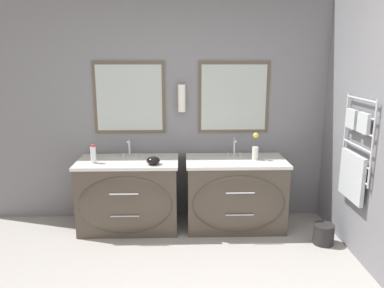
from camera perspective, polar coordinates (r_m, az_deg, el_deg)
The scene contains 10 objects.
wall_back at distance 4.32m, azimuth -1.02°, elevation 5.50°, with size 4.83×0.17×2.60m.
wall_right at distance 3.58m, azimuth 26.57°, elevation 2.39°, with size 0.13×4.14×2.60m.
vanity_left at distance 4.21m, azimuth -9.63°, elevation -7.62°, with size 1.09×0.67×0.78m.
vanity_right at distance 4.21m, azimuth 6.65°, elevation -7.53°, with size 1.09×0.67×0.78m.
faucet_left at distance 4.24m, azimuth -9.54°, elevation -0.65°, with size 0.17×0.13×0.20m.
faucet_right at distance 4.24m, azimuth 6.48°, elevation -0.55°, with size 0.17×0.13×0.20m.
toiletry_bottle at distance 4.08m, azimuth -14.81°, elevation -1.55°, with size 0.06×0.06×0.20m.
amenity_bowl at distance 3.92m, azimuth -5.94°, elevation -2.52°, with size 0.14×0.14×0.08m.
flower_vase at distance 4.12m, azimuth 9.62°, elevation -0.72°, with size 0.07×0.07×0.30m.
waste_bin at distance 4.17m, azimuth 19.41°, elevation -12.74°, with size 0.21×0.21×0.21m.
Camera 1 is at (-0.04, -2.16, 1.87)m, focal length 35.00 mm.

